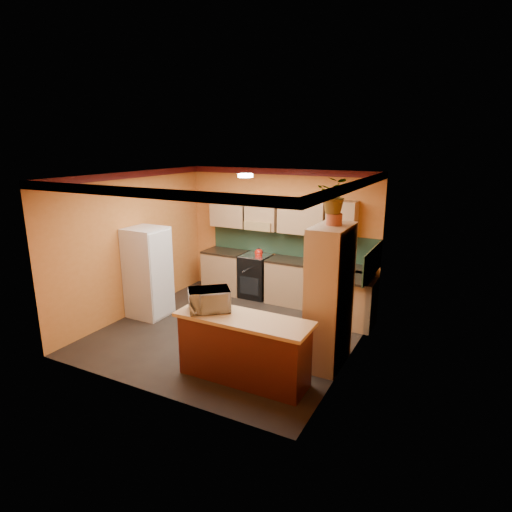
{
  "coord_description": "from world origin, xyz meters",
  "views": [
    {
      "loc": [
        3.57,
        -5.91,
        3.21
      ],
      "look_at": [
        0.28,
        0.45,
        1.3
      ],
      "focal_mm": 30.0,
      "sensor_mm": 36.0,
      "label": 1
    }
  ],
  "objects_px": {
    "breakfast_bar": "(244,350)",
    "stove": "(256,276)",
    "microwave": "(209,300)",
    "base_cabinets_back": "(282,281)",
    "pantry": "(329,297)",
    "fridge": "(148,272)"
  },
  "relations": [
    {
      "from": "breakfast_bar",
      "to": "microwave",
      "type": "distance_m",
      "value": 0.84
    },
    {
      "from": "stove",
      "to": "microwave",
      "type": "relative_size",
      "value": 1.61
    },
    {
      "from": "stove",
      "to": "pantry",
      "type": "bearing_deg",
      "value": -42.29
    },
    {
      "from": "base_cabinets_back",
      "to": "breakfast_bar",
      "type": "bearing_deg",
      "value": -75.9
    },
    {
      "from": "base_cabinets_back",
      "to": "fridge",
      "type": "relative_size",
      "value": 2.15
    },
    {
      "from": "fridge",
      "to": "pantry",
      "type": "height_order",
      "value": "pantry"
    },
    {
      "from": "base_cabinets_back",
      "to": "microwave",
      "type": "xyz_separation_m",
      "value": [
        0.22,
        -3.04,
        0.65
      ]
    },
    {
      "from": "fridge",
      "to": "breakfast_bar",
      "type": "bearing_deg",
      "value": -23.92
    },
    {
      "from": "pantry",
      "to": "microwave",
      "type": "bearing_deg",
      "value": -145.82
    },
    {
      "from": "pantry",
      "to": "base_cabinets_back",
      "type": "bearing_deg",
      "value": 128.57
    },
    {
      "from": "fridge",
      "to": "pantry",
      "type": "xyz_separation_m",
      "value": [
        3.6,
        -0.23,
        0.2
      ]
    },
    {
      "from": "breakfast_bar",
      "to": "stove",
      "type": "bearing_deg",
      "value": 114.55
    },
    {
      "from": "stove",
      "to": "microwave",
      "type": "bearing_deg",
      "value": -74.48
    },
    {
      "from": "fridge",
      "to": "breakfast_bar",
      "type": "distance_m",
      "value": 3.0
    },
    {
      "from": "base_cabinets_back",
      "to": "pantry",
      "type": "height_order",
      "value": "pantry"
    },
    {
      "from": "base_cabinets_back",
      "to": "fridge",
      "type": "xyz_separation_m",
      "value": [
        -1.95,
        -1.84,
        0.41
      ]
    },
    {
      "from": "stove",
      "to": "fridge",
      "type": "xyz_separation_m",
      "value": [
        -1.33,
        -1.84,
        0.39
      ]
    },
    {
      "from": "fridge",
      "to": "breakfast_bar",
      "type": "relative_size",
      "value": 0.94
    },
    {
      "from": "stove",
      "to": "breakfast_bar",
      "type": "height_order",
      "value": "stove"
    },
    {
      "from": "stove",
      "to": "pantry",
      "type": "distance_m",
      "value": 3.13
    },
    {
      "from": "breakfast_bar",
      "to": "microwave",
      "type": "xyz_separation_m",
      "value": [
        -0.54,
        0.0,
        0.65
      ]
    },
    {
      "from": "stove",
      "to": "pantry",
      "type": "relative_size",
      "value": 0.43
    }
  ]
}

